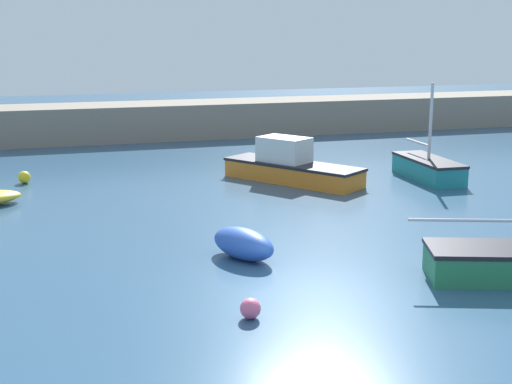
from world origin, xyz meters
name	(u,v)px	position (x,y,z in m)	size (l,w,h in m)	color
ground_plane	(298,296)	(0.00, 0.00, -0.10)	(120.00, 120.00, 0.20)	#2D5170
harbor_breakwater	(142,121)	(0.00, 27.44, 1.06)	(60.84, 3.95, 2.12)	gray
motorboat_grey_hull	(290,166)	(4.35, 12.79, 0.67)	(5.12, 6.32, 1.92)	orange
sailboat_short_mast	(428,168)	(10.34, 11.46, 0.50)	(1.68, 4.35, 4.25)	teal
fishing_dinghy_green	(243,244)	(-0.58, 3.03, 0.44)	(1.96, 2.53, 0.89)	#2D56B7
mooring_buoy_yellow	(24,177)	(-6.77, 15.76, 0.27)	(0.53, 0.53, 0.53)	yellow
mooring_buoy_pink	(250,308)	(-1.64, -1.26, 0.24)	(0.49, 0.49, 0.49)	#EA668C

